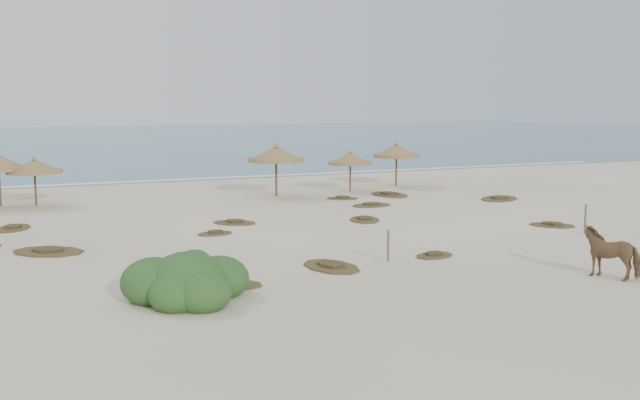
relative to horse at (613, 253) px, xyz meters
The scene contains 24 objects.
ground 8.71m from the horse, 138.69° to the left, with size 160.00×160.00×0.00m, color beige.
ocean 80.99m from the horse, 94.62° to the left, with size 200.00×100.00×0.01m, color #2A627F.
foam_line 32.40m from the horse, 101.61° to the left, with size 70.00×0.60×0.01m, color white.
palapa_2 27.91m from the horse, 125.00° to the left, with size 3.31×3.31×2.58m.
palapa_3 21.81m from the horse, 98.91° to the left, with size 3.62×3.62×3.02m.
palapa_4 21.76m from the horse, 86.46° to the left, with size 2.73×2.73×2.48m.
palapa_5 23.58m from the horse, 77.37° to the left, with size 3.82×3.82×2.80m.
horse is the anchor object (origin of this frame).
fence_post_near 7.04m from the horse, 139.41° to the left, with size 0.08×0.08×1.08m, color brown.
fence_post_far 7.42m from the horse, 52.83° to the left, with size 0.09×0.09×1.22m, color brown.
bush 12.86m from the horse, 168.80° to the left, with size 3.53×3.11×1.58m.
scrub_1 19.11m from the horse, 146.35° to the left, with size 3.22×3.01×0.16m.
scrub_2 15.02m from the horse, 129.31° to the left, with size 1.59×1.16×0.16m.
scrub_3 12.50m from the horse, 101.10° to the left, with size 2.01×2.41×0.16m.
scrub_4 9.00m from the horse, 60.33° to the left, with size 2.25×2.24×0.16m.
scrub_5 17.19m from the horse, 64.37° to the left, with size 3.32×3.04×0.16m.
scrub_6 23.49m from the horse, 136.69° to the left, with size 1.90×2.37×0.16m.
scrub_7 16.08m from the horse, 90.39° to the left, with size 2.29×1.61×0.16m.
scrub_9 8.76m from the horse, 148.85° to the left, with size 2.01×2.62×0.16m.
scrub_10 18.95m from the horse, 91.32° to the left, with size 2.04×1.73×0.16m.
scrub_11 11.65m from the horse, 162.27° to the left, with size 2.10×1.81×0.16m.
scrub_12 5.84m from the horse, 127.11° to the left, with size 1.68×1.29×0.16m.
scrub_13 15.95m from the horse, 120.34° to the left, with size 2.32×2.19×0.16m.
scrub_14 19.46m from the horse, 82.08° to the left, with size 1.91×2.85×0.16m.
Camera 1 is at (-10.13, -21.97, 5.47)m, focal length 40.00 mm.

